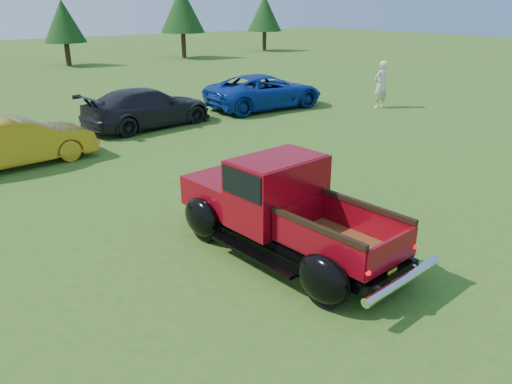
{
  "coord_description": "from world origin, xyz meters",
  "views": [
    {
      "loc": [
        -5.62,
        -6.46,
        4.23
      ],
      "look_at": [
        -0.46,
        0.2,
        1.01
      ],
      "focal_mm": 35.0,
      "sensor_mm": 36.0,
      "label": 1
    }
  ],
  "objects_px": {
    "show_car_blue": "(265,91)",
    "spectator": "(381,84)",
    "show_car_grey": "(148,108)",
    "tree_mid_right": "(63,21)",
    "pickup_truck": "(277,206)",
    "tree_east": "(182,9)",
    "tree_far_east": "(265,13)",
    "show_car_yellow": "(17,141)"
  },
  "relations": [
    {
      "from": "show_car_blue",
      "to": "tree_far_east",
      "type": "bearing_deg",
      "value": -35.18
    },
    {
      "from": "show_car_yellow",
      "to": "show_car_grey",
      "type": "relative_size",
      "value": 0.85
    },
    {
      "from": "tree_east",
      "to": "show_car_yellow",
      "type": "xyz_separation_m",
      "value": [
        -17.7,
        -21.57,
        -2.98
      ]
    },
    {
      "from": "show_car_blue",
      "to": "spectator",
      "type": "distance_m",
      "value": 4.89
    },
    {
      "from": "pickup_truck",
      "to": "tree_mid_right",
      "type": "bearing_deg",
      "value": 74.09
    },
    {
      "from": "tree_east",
      "to": "tree_far_east",
      "type": "xyz_separation_m",
      "value": [
        9.0,
        1.0,
        -0.41
      ]
    },
    {
      "from": "tree_mid_right",
      "to": "show_car_blue",
      "type": "relative_size",
      "value": 0.87
    },
    {
      "from": "pickup_truck",
      "to": "show_car_blue",
      "type": "relative_size",
      "value": 0.93
    },
    {
      "from": "tree_east",
      "to": "show_car_yellow",
      "type": "distance_m",
      "value": 28.06
    },
    {
      "from": "show_car_yellow",
      "to": "show_car_blue",
      "type": "height_order",
      "value": "show_car_blue"
    },
    {
      "from": "show_car_yellow",
      "to": "spectator",
      "type": "xyz_separation_m",
      "value": [
        14.2,
        -0.88,
        0.3
      ]
    },
    {
      "from": "tree_mid_right",
      "to": "tree_far_east",
      "type": "relative_size",
      "value": 0.92
    },
    {
      "from": "tree_far_east",
      "to": "show_car_yellow",
      "type": "distance_m",
      "value": 35.06
    },
    {
      "from": "tree_far_east",
      "to": "spectator",
      "type": "relative_size",
      "value": 2.46
    },
    {
      "from": "show_car_yellow",
      "to": "show_car_blue",
      "type": "relative_size",
      "value": 0.8
    },
    {
      "from": "tree_east",
      "to": "spectator",
      "type": "height_order",
      "value": "tree_east"
    },
    {
      "from": "show_car_grey",
      "to": "spectator",
      "type": "distance_m",
      "value": 9.76
    },
    {
      "from": "tree_mid_right",
      "to": "show_car_blue",
      "type": "bearing_deg",
      "value": -85.53
    },
    {
      "from": "tree_east",
      "to": "show_car_blue",
      "type": "xyz_separation_m",
      "value": [
        -7.43,
        -19.56,
        -2.95
      ]
    },
    {
      "from": "tree_east",
      "to": "show_car_blue",
      "type": "relative_size",
      "value": 1.06
    },
    {
      "from": "tree_far_east",
      "to": "pickup_truck",
      "type": "distance_m",
      "value": 39.19
    },
    {
      "from": "tree_east",
      "to": "spectator",
      "type": "relative_size",
      "value": 2.76
    },
    {
      "from": "show_car_yellow",
      "to": "show_car_blue",
      "type": "bearing_deg",
      "value": -83.36
    },
    {
      "from": "tree_mid_right",
      "to": "tree_east",
      "type": "height_order",
      "value": "tree_east"
    },
    {
      "from": "tree_east",
      "to": "tree_far_east",
      "type": "height_order",
      "value": "tree_east"
    },
    {
      "from": "tree_mid_right",
      "to": "tree_east",
      "type": "distance_m",
      "value": 9.04
    },
    {
      "from": "tree_mid_right",
      "to": "pickup_truck",
      "type": "distance_m",
      "value": 30.89
    },
    {
      "from": "tree_mid_right",
      "to": "show_car_blue",
      "type": "distance_m",
      "value": 20.25
    },
    {
      "from": "show_car_yellow",
      "to": "spectator",
      "type": "height_order",
      "value": "spectator"
    },
    {
      "from": "tree_far_east",
      "to": "show_car_yellow",
      "type": "xyz_separation_m",
      "value": [
        -26.7,
        -22.57,
        -2.57
      ]
    },
    {
      "from": "tree_mid_right",
      "to": "spectator",
      "type": "bearing_deg",
      "value": -76.52
    },
    {
      "from": "tree_far_east",
      "to": "show_car_grey",
      "type": "xyz_separation_m",
      "value": [
        -21.83,
        -20.59,
        -2.55
      ]
    },
    {
      "from": "pickup_truck",
      "to": "show_car_yellow",
      "type": "distance_m",
      "value": 8.46
    },
    {
      "from": "spectator",
      "to": "show_car_grey",
      "type": "bearing_deg",
      "value": -13.41
    },
    {
      "from": "show_car_yellow",
      "to": "tree_east",
      "type": "bearing_deg",
      "value": -43.81
    },
    {
      "from": "spectator",
      "to": "pickup_truck",
      "type": "bearing_deg",
      "value": 35.14
    },
    {
      "from": "show_car_grey",
      "to": "spectator",
      "type": "bearing_deg",
      "value": -113.83
    },
    {
      "from": "show_car_blue",
      "to": "show_car_grey",
      "type": "bearing_deg",
      "value": 93.84
    },
    {
      "from": "show_car_yellow",
      "to": "spectator",
      "type": "distance_m",
      "value": 14.23
    },
    {
      "from": "tree_far_east",
      "to": "show_car_grey",
      "type": "height_order",
      "value": "tree_far_east"
    },
    {
      "from": "tree_mid_right",
      "to": "spectator",
      "type": "height_order",
      "value": "tree_mid_right"
    },
    {
      "from": "show_car_blue",
      "to": "tree_mid_right",
      "type": "bearing_deg",
      "value": 7.93
    }
  ]
}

